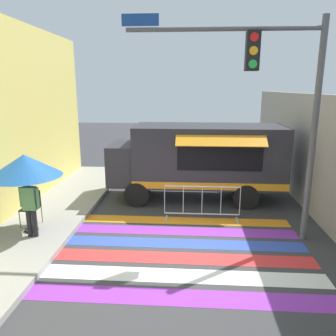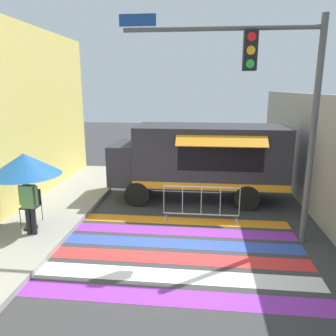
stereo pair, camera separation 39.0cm
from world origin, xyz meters
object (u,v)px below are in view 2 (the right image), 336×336
(food_truck, at_px, (197,157))
(patio_umbrella, at_px, (25,164))
(traffic_signal_pole, at_px, (274,89))
(barricade_front, at_px, (201,203))
(folding_chair, at_px, (32,203))
(vendor_person, at_px, (29,202))

(food_truck, relative_size, patio_umbrella, 2.85)
(food_truck, height_order, patio_umbrella, food_truck)
(traffic_signal_pole, distance_m, patio_umbrella, 6.69)
(patio_umbrella, height_order, barricade_front, patio_umbrella)
(folding_chair, bearing_deg, patio_umbrella, -72.03)
(traffic_signal_pole, bearing_deg, vendor_person, -174.18)
(folding_chair, distance_m, barricade_front, 4.99)
(folding_chair, bearing_deg, food_truck, 29.60)
(vendor_person, bearing_deg, patio_umbrella, 130.83)
(food_truck, xyz_separation_m, patio_umbrella, (-4.51, -3.43, 0.42))
(food_truck, relative_size, barricade_front, 2.64)
(patio_umbrella, relative_size, vendor_person, 1.33)
(food_truck, relative_size, folding_chair, 6.27)
(traffic_signal_pole, height_order, vendor_person, traffic_signal_pole)
(traffic_signal_pole, relative_size, folding_chair, 5.83)
(food_truck, distance_m, patio_umbrella, 5.68)
(vendor_person, bearing_deg, traffic_signal_pole, 14.24)
(patio_umbrella, bearing_deg, food_truck, 37.24)
(vendor_person, bearing_deg, folding_chair, 124.05)
(patio_umbrella, xyz_separation_m, folding_chair, (-0.18, 0.48, -1.25))
(food_truck, xyz_separation_m, vendor_person, (-4.30, -3.75, -0.52))
(traffic_signal_pole, xyz_separation_m, vendor_person, (-6.19, -0.63, -2.89))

